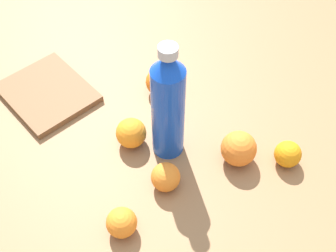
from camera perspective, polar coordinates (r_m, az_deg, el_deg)
The scene contains 9 objects.
ground_plane at distance 1.06m, azimuth 1.84°, elevation -3.74°, with size 2.40×2.40×0.00m, color olive.
water_bottle at distance 0.96m, azimuth 0.00°, elevation 2.64°, with size 0.07×0.07×0.31m.
orange_0 at distance 1.06m, azimuth -4.75°, elevation -0.90°, with size 0.07×0.07×0.07m, color orange.
orange_1 at distance 0.94m, azimuth -5.97°, elevation -12.23°, with size 0.07×0.07×0.07m, color orange.
orange_2 at distance 1.17m, azimuth -1.02°, elevation 5.69°, with size 0.08×0.08×0.08m, color orange.
orange_3 at distance 1.06m, azimuth 15.11°, elevation -3.49°, with size 0.06×0.06×0.06m, color orange.
orange_4 at distance 0.99m, azimuth -0.30°, elevation -6.57°, with size 0.07×0.07×0.07m, color orange.
orange_5 at distance 1.04m, azimuth 9.05°, elevation -2.87°, with size 0.08×0.08×0.08m, color orange.
cutting_board at distance 1.23m, azimuth -15.21°, elevation 4.12°, with size 0.23×0.20×0.02m, color brown.
Camera 1 is at (0.50, -0.37, 0.87)m, focal length 47.52 mm.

